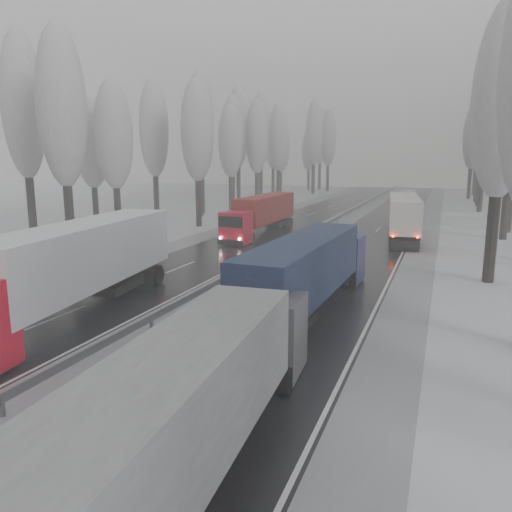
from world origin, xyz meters
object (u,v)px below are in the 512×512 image
Objects in this scene: box_truck_distant at (406,198)px; truck_red_red at (262,212)px; truck_grey_tarp at (189,406)px; truck_cream_box at (403,214)px; truck_blue_box at (310,269)px; truck_red_white at (72,265)px.

truck_red_red reaches higher than box_truck_distant.
truck_cream_box is (1.38, 39.73, 0.25)m from truck_grey_tarp.
truck_red_white is (-10.28, -4.64, 0.32)m from truck_blue_box.
truck_red_red is at bearing 104.07° from truck_grey_tarp.
truck_blue_box is (-0.89, 13.95, 0.13)m from truck_grey_tarp.
box_truck_distant is (-0.85, 74.03, -0.84)m from truck_grey_tarp.
truck_blue_box is at bearing -65.00° from truck_red_red.
truck_grey_tarp is at bearing -82.06° from box_truck_distant.
truck_cream_box reaches higher than truck_blue_box.
box_truck_distant is 65.55m from truck_red_white.
truck_grey_tarp is 39.75m from truck_cream_box.
truck_cream_box is 2.30× the size of box_truck_distant.
truck_cream_box reaches higher than truck_red_red.
truck_blue_box reaches higher than truck_red_red.
truck_grey_tarp is 74.04m from box_truck_distant.
truck_cream_box reaches higher than truck_grey_tarp.
truck_blue_box is at bearing 16.63° from truck_red_white.
truck_red_red is at bearing 84.04° from truck_red_white.
truck_cream_box is 0.92× the size of truck_red_white.
truck_cream_box is 13.57m from truck_red_red.
truck_grey_tarp is at bearing -98.06° from truck_cream_box.
box_truck_distant is at bearing 87.63° from truck_cream_box.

